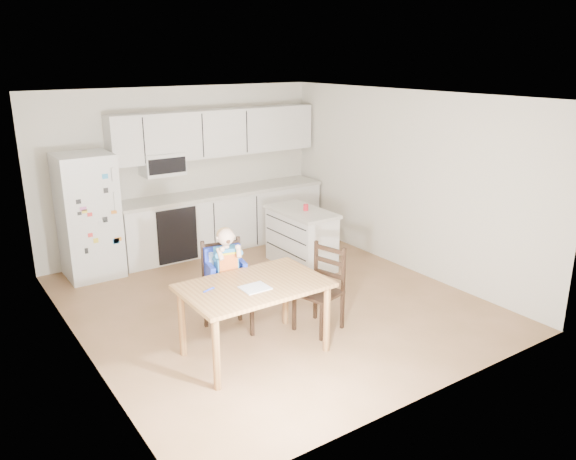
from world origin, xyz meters
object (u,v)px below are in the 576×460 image
at_px(refrigerator, 88,216).
at_px(dining_table, 254,293).
at_px(red_cup, 306,207).
at_px(chair_side, 324,282).
at_px(kitchen_island, 301,238).
at_px(chair_booster, 226,269).

height_order(refrigerator, dining_table, refrigerator).
bearing_deg(red_cup, chair_side, -119.82).
xyz_separation_m(refrigerator, chair_side, (1.69, -3.04, -0.31)).
bearing_deg(refrigerator, kitchen_island, -26.95).
height_order(dining_table, chair_side, chair_side).
bearing_deg(chair_side, kitchen_island, 136.72).
height_order(red_cup, chair_side, chair_side).
bearing_deg(kitchen_island, chair_booster, -147.62).
bearing_deg(refrigerator, chair_side, -60.90).
relative_size(kitchen_island, chair_side, 1.19).
distance_m(red_cup, dining_table, 2.58).
bearing_deg(chair_booster, refrigerator, 117.52).
distance_m(refrigerator, dining_table, 3.21).
relative_size(kitchen_island, red_cup, 12.56).
xyz_separation_m(dining_table, chair_side, (0.94, 0.07, -0.12)).
height_order(refrigerator, kitchen_island, refrigerator).
distance_m(dining_table, chair_side, 0.95).
relative_size(refrigerator, chair_booster, 1.42).
distance_m(refrigerator, red_cup, 2.98).
height_order(chair_booster, chair_side, chair_booster).
bearing_deg(refrigerator, chair_booster, -73.08).
relative_size(refrigerator, red_cup, 18.92).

